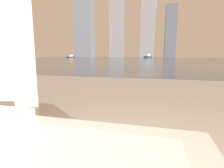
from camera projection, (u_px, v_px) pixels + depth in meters
towel_stack at (4, 122)px, 0.94m from camera, size 0.26×0.17×0.12m
harbor_water at (156, 59)px, 59.42m from camera, size 180.00×110.00×0.01m
harbor_boat_2 at (148, 57)px, 73.63m from camera, size 3.12×4.99×1.77m
harbor_boat_3 at (71, 57)px, 74.37m from camera, size 2.59×3.87×1.38m
skyline_tower_1 at (117, 0)px, 113.74m from camera, size 8.90×7.40×74.07m
skyline_tower_2 at (149, 10)px, 109.77m from camera, size 9.07×13.24×58.66m
skyline_tower_3 at (170, 32)px, 108.56m from camera, size 6.70×8.24×31.39m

